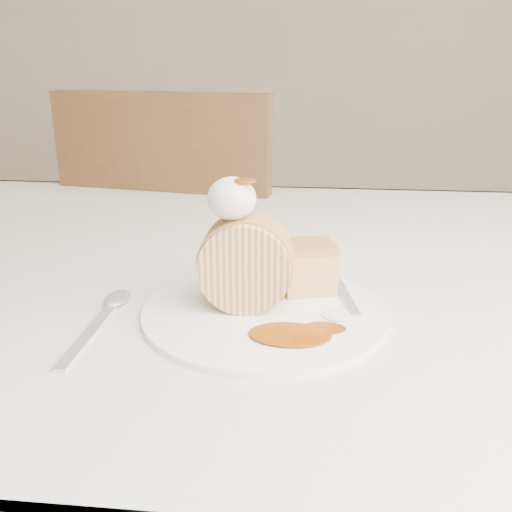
# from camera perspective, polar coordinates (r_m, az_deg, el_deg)

# --- Properties ---
(table) EXTENTS (1.40, 0.90, 0.75)m
(table) POSITION_cam_1_polar(r_m,az_deg,el_deg) (0.79, 4.16, -6.86)
(table) COLOR silver
(table) RESTS_ON ground
(chair_far) EXTENTS (0.51, 0.51, 0.94)m
(chair_far) POSITION_cam_1_polar(r_m,az_deg,el_deg) (1.34, -6.88, -1.26)
(chair_far) COLOR brown
(chair_far) RESTS_ON ground
(plate) EXTENTS (0.32, 0.32, 0.01)m
(plate) POSITION_cam_1_polar(r_m,az_deg,el_deg) (0.61, 0.84, -5.57)
(plate) COLOR white
(plate) RESTS_ON table
(roulade_slice) EXTENTS (0.10, 0.06, 0.10)m
(roulade_slice) POSITION_cam_1_polar(r_m,az_deg,el_deg) (0.60, -1.06, -0.78)
(roulade_slice) COLOR #CCB28E
(roulade_slice) RESTS_ON plate
(cake_chunk) EXTENTS (0.07, 0.07, 0.05)m
(cake_chunk) POSITION_cam_1_polar(r_m,az_deg,el_deg) (0.65, 5.17, -1.38)
(cake_chunk) COLOR tan
(cake_chunk) RESTS_ON plate
(whipped_cream) EXTENTS (0.05, 0.05, 0.04)m
(whipped_cream) POSITION_cam_1_polar(r_m,az_deg,el_deg) (0.58, -2.44, 5.77)
(whipped_cream) COLOR white
(whipped_cream) RESTS_ON roulade_slice
(caramel_drizzle) EXTENTS (0.02, 0.02, 0.01)m
(caramel_drizzle) POSITION_cam_1_polar(r_m,az_deg,el_deg) (0.57, -1.15, 8.06)
(caramel_drizzle) COLOR #7A3305
(caramel_drizzle) RESTS_ON whipped_cream
(caramel_pool) EXTENTS (0.09, 0.07, 0.00)m
(caramel_pool) POSITION_cam_1_polar(r_m,az_deg,el_deg) (0.55, 3.40, -7.81)
(caramel_pool) COLOR #7A3305
(caramel_pool) RESTS_ON plate
(fork) EXTENTS (0.05, 0.15, 0.00)m
(fork) POSITION_cam_1_polar(r_m,az_deg,el_deg) (0.64, 8.86, -3.85)
(fork) COLOR silver
(fork) RESTS_ON plate
(spoon) EXTENTS (0.03, 0.16, 0.00)m
(spoon) POSITION_cam_1_polar(r_m,az_deg,el_deg) (0.59, -16.47, -7.67)
(spoon) COLOR silver
(spoon) RESTS_ON table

